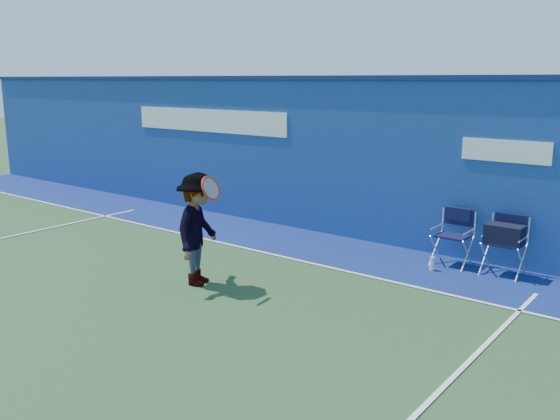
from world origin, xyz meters
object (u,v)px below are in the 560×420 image
Objects in this scene: tennis_player at (198,229)px; directors_chair_right at (504,251)px; directors_chair_left at (452,247)px; water_bottle at (432,264)px.

directors_chair_right is at bearing 42.86° from tennis_player.
directors_chair_left is at bearing -179.48° from directors_chair_right.
water_bottle is (-0.13, -0.48, -0.19)m from directors_chair_left.
tennis_player is (-3.46, -3.21, 0.45)m from directors_chair_right.
directors_chair_right reaches higher than directors_chair_left.
directors_chair_right is 1.11m from water_bottle.
water_bottle is 0.13× the size of tennis_player.
directors_chair_right reaches higher than water_bottle.
directors_chair_right is 0.55× the size of tennis_player.
directors_chair_right is at bearing 0.52° from directors_chair_left.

